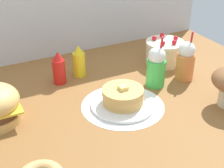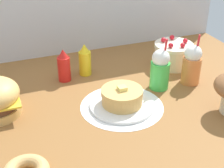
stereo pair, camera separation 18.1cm
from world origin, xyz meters
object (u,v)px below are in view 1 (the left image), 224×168
Objects in this scene: ketchup_bottle at (59,69)px; cream_soda_cup at (156,67)px; pancake_stack at (123,99)px; layer_cake at (164,52)px; orange_float_cup at (186,61)px; mustard_bottle at (79,62)px.

ketchup_bottle is 0.62m from cream_soda_cup.
ketchup_bottle is (-0.23, 0.43, 0.05)m from pancake_stack.
layer_cake is 0.36m from cream_soda_cup.
ketchup_bottle is at bearing 156.95° from orange_float_cup.
mustard_bottle is (-0.08, 0.47, 0.05)m from pancake_stack.
layer_cake is at bearing -8.17° from mustard_bottle.
ketchup_bottle is 0.67× the size of cream_soda_cup.
layer_cake is at bearing 85.10° from orange_float_cup.
cream_soda_cup is (0.38, -0.35, 0.03)m from mustard_bottle.
cream_soda_cup is at bearing -30.13° from ketchup_bottle.
cream_soda_cup is 1.00× the size of orange_float_cup.
orange_float_cup is (-0.02, -0.27, 0.04)m from layer_cake.
mustard_bottle is at bearing 99.64° from pancake_stack.
pancake_stack is 0.54m from orange_float_cup.
orange_float_cup is at bearing -2.94° from cream_soda_cup.
ketchup_bottle is 0.67× the size of orange_float_cup.
cream_soda_cup is at bearing 177.06° from orange_float_cup.
layer_cake is 0.83× the size of cream_soda_cup.
ketchup_bottle is at bearing 118.16° from pancake_stack.
ketchup_bottle is at bearing -167.37° from mustard_bottle.
cream_soda_cup reaches higher than layer_cake.
pancake_stack is 1.13× the size of orange_float_cup.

